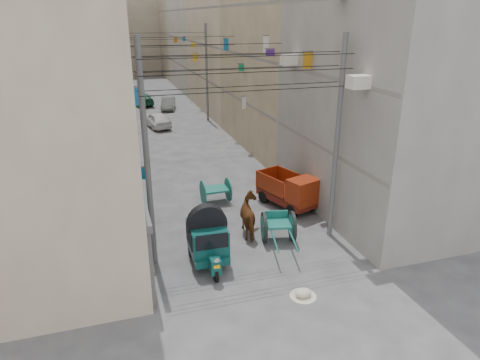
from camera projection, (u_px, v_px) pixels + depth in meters
name	position (u px, v px, depth m)	size (l,w,h in m)	color
ground	(317.00, 354.00, 11.49)	(140.00, 140.00, 0.00)	#414143
building_row_left	(61.00, 42.00, 37.40)	(8.00, 62.00, 14.00)	beige
building_row_right	(236.00, 39.00, 41.83)	(8.00, 62.00, 14.00)	gray
end_cap_building	(130.00, 30.00, 68.03)	(22.00, 10.00, 13.00)	#B2A48C
shutters_left	(134.00, 184.00, 19.12)	(0.18, 14.40, 2.88)	#4B4B50
signboards	(177.00, 95.00, 29.57)	(8.22, 40.52, 5.67)	yellow
ac_units	(324.00, 46.00, 16.68)	(0.70, 6.55, 3.35)	silver
utility_poles	(190.00, 98.00, 25.22)	(7.40, 22.20, 8.00)	#545456
overhead_cables	(197.00, 53.00, 21.91)	(7.40, 22.52, 1.12)	black
auto_rickshaw	(208.00, 237.00, 15.45)	(1.47, 2.52, 1.76)	black
tonga_cart	(278.00, 226.00, 17.12)	(1.58, 2.89, 1.23)	black
mini_truck	(292.00, 193.00, 19.88)	(2.26, 3.33, 1.72)	black
second_cart	(216.00, 190.00, 20.71)	(1.36, 1.21, 1.18)	#166157
feed_sack	(303.00, 293.00, 13.83)	(0.54, 0.43, 0.27)	beige
horse	(251.00, 216.00, 17.58)	(0.88, 1.94, 1.64)	brown
distant_car_white	(157.00, 120.00, 34.84)	(1.48, 3.68, 1.25)	silver
distant_car_grey	(168.00, 104.00, 41.69)	(1.21, 3.46, 1.14)	#565B59
distant_car_green	(141.00, 99.00, 43.73)	(1.69, 4.15, 1.20)	#1F5B3F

